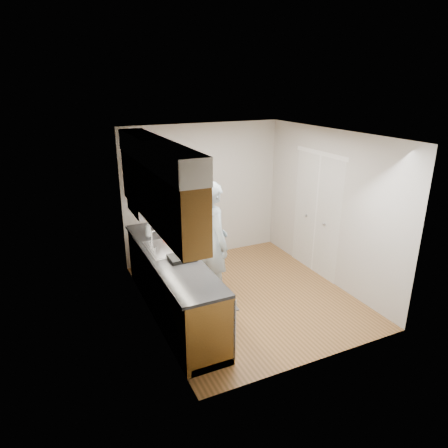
# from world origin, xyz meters

# --- Properties ---
(floor) EXTENTS (3.50, 3.50, 0.00)m
(floor) POSITION_xyz_m (0.00, 0.00, 0.00)
(floor) COLOR olive
(floor) RESTS_ON ground
(ceiling) EXTENTS (3.50, 3.50, 0.00)m
(ceiling) POSITION_xyz_m (0.00, 0.00, 2.50)
(ceiling) COLOR white
(ceiling) RESTS_ON wall_left
(wall_left) EXTENTS (0.02, 3.50, 2.50)m
(wall_left) POSITION_xyz_m (-1.50, 0.00, 1.25)
(wall_left) COLOR #B6B2AA
(wall_left) RESTS_ON floor
(wall_right) EXTENTS (0.02, 3.50, 2.50)m
(wall_right) POSITION_xyz_m (1.50, 0.00, 1.25)
(wall_right) COLOR #B6B2AA
(wall_right) RESTS_ON floor
(wall_back) EXTENTS (3.00, 0.02, 2.50)m
(wall_back) POSITION_xyz_m (0.00, 1.75, 1.25)
(wall_back) COLOR #B6B2AA
(wall_back) RESTS_ON floor
(counter) EXTENTS (0.64, 2.80, 1.30)m
(counter) POSITION_xyz_m (-1.20, -0.00, 0.49)
(counter) COLOR brown
(counter) RESTS_ON floor
(upper_cabinets) EXTENTS (0.47, 2.80, 1.21)m
(upper_cabinets) POSITION_xyz_m (-1.33, 0.05, 1.95)
(upper_cabinets) COLOR brown
(upper_cabinets) RESTS_ON wall_left
(closet_door) EXTENTS (0.02, 1.22, 2.05)m
(closet_door) POSITION_xyz_m (1.49, 0.30, 1.02)
(closet_door) COLOR silver
(closet_door) RESTS_ON wall_right
(floor_mat) EXTENTS (0.58, 0.90, 0.02)m
(floor_mat) POSITION_xyz_m (-0.52, 0.09, 0.01)
(floor_mat) COLOR #575759
(floor_mat) RESTS_ON floor
(person) EXTENTS (0.52, 0.76, 2.11)m
(person) POSITION_xyz_m (-0.52, 0.09, 1.07)
(person) COLOR #96ABB7
(person) RESTS_ON floor_mat
(soap_bottle_a) EXTENTS (0.11, 0.11, 0.24)m
(soap_bottle_a) POSITION_xyz_m (-1.31, 0.76, 1.06)
(soap_bottle_a) COLOR silver
(soap_bottle_a) RESTS_ON counter
(soap_bottle_b) EXTENTS (0.13, 0.13, 0.21)m
(soap_bottle_b) POSITION_xyz_m (-1.05, 0.81, 1.05)
(soap_bottle_b) COLOR silver
(soap_bottle_b) RESTS_ON counter
(soda_can) EXTENTS (0.07, 0.07, 0.11)m
(soda_can) POSITION_xyz_m (-1.11, 0.61, 0.99)
(soda_can) COLOR #B6281F
(soda_can) RESTS_ON counter
(steel_can) EXTENTS (0.08, 0.08, 0.12)m
(steel_can) POSITION_xyz_m (-1.03, 0.63, 1.00)
(steel_can) COLOR #A5A5AA
(steel_can) RESTS_ON counter
(dish_rack) EXTENTS (0.34, 0.29, 0.05)m
(dish_rack) POSITION_xyz_m (-1.13, -0.25, 0.97)
(dish_rack) COLOR black
(dish_rack) RESTS_ON counter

